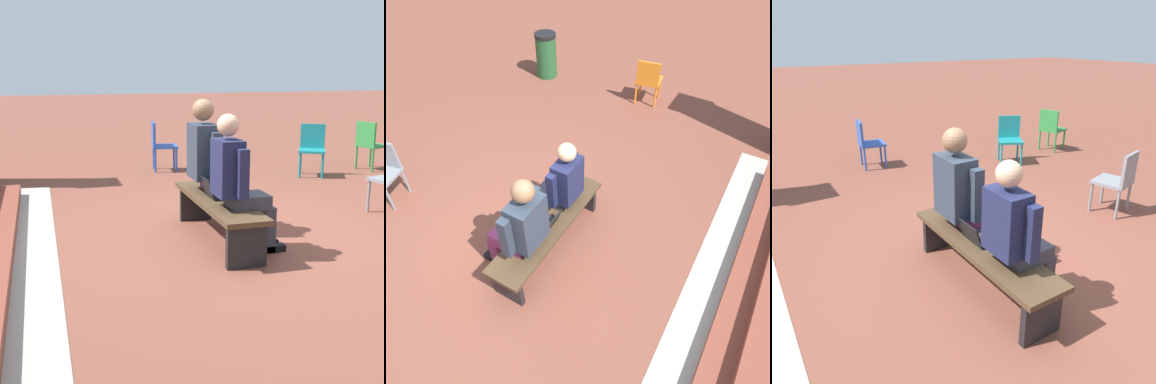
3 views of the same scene
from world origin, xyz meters
TOP-DOWN VIEW (x-y plane):
  - ground_plane at (0.00, 0.00)m, footprint 60.00×60.00m
  - concrete_strip at (-0.19, 2.13)m, footprint 6.16×0.40m
  - brick_steps at (-0.19, 2.68)m, footprint 5.36×0.60m
  - bench at (-0.19, 0.31)m, footprint 1.80×0.44m
  - person_student at (-0.57, 0.24)m, footprint 0.54×0.69m
  - person_adult at (0.21, 0.24)m, footprint 0.60×0.76m
  - laptop at (-0.13, 0.32)m, footprint 0.32×0.29m
  - plastic_chair_near_bench_right at (-3.86, 0.01)m, footprint 0.48×0.48m
  - litter_bin at (-3.81, -2.15)m, footprint 0.42×0.42m

SIDE VIEW (x-z plane):
  - ground_plane at x=0.00m, z-range 0.00..0.00m
  - concrete_strip at x=-0.19m, z-range 0.00..0.01m
  - brick_steps at x=-0.19m, z-range -0.03..0.27m
  - bench at x=-0.19m, z-range 0.13..0.58m
  - litter_bin at x=-3.81m, z-range 0.00..0.86m
  - plastic_chair_near_bench_right at x=-3.86m, z-range 0.06..0.90m
  - laptop at x=-0.13m, z-range 0.39..0.61m
  - person_student at x=-0.57m, z-range 0.05..1.39m
  - person_adult at x=0.21m, z-range 0.04..1.47m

